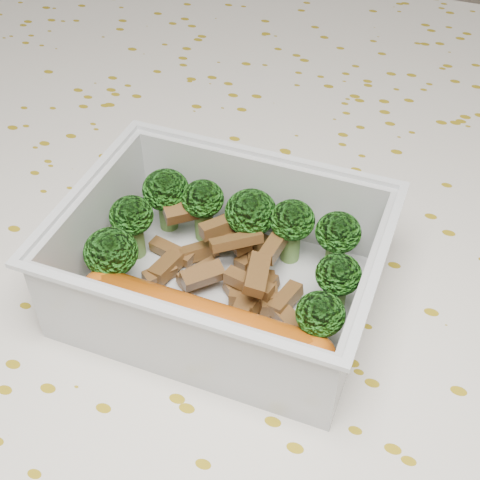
% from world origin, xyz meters
% --- Properties ---
extents(dining_table, '(1.40, 0.90, 0.75)m').
position_xyz_m(dining_table, '(0.00, 0.00, 0.67)').
color(dining_table, brown).
rests_on(dining_table, ground).
extents(tablecloth, '(1.46, 0.96, 0.19)m').
position_xyz_m(tablecloth, '(0.00, 0.00, 0.72)').
color(tablecloth, silver).
rests_on(tablecloth, dining_table).
extents(lunch_container, '(0.20, 0.15, 0.07)m').
position_xyz_m(lunch_container, '(0.01, -0.04, 0.78)').
color(lunch_container, silver).
rests_on(lunch_container, tablecloth).
extents(broccoli_florets, '(0.17, 0.10, 0.05)m').
position_xyz_m(broccoli_florets, '(0.00, -0.02, 0.79)').
color(broccoli_florets, '#608C3F').
rests_on(broccoli_florets, lunch_container).
extents(meat_pile, '(0.13, 0.08, 0.03)m').
position_xyz_m(meat_pile, '(0.01, -0.03, 0.77)').
color(meat_pile, brown).
rests_on(meat_pile, lunch_container).
extents(sausage, '(0.16, 0.03, 0.03)m').
position_xyz_m(sausage, '(0.01, -0.08, 0.78)').
color(sausage, '#B9500E').
rests_on(sausage, lunch_container).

